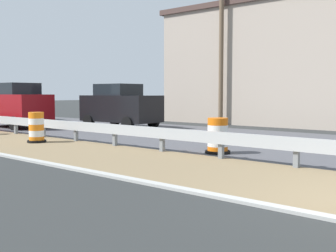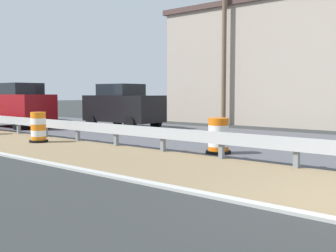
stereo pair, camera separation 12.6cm
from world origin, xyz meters
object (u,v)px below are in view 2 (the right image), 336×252
traffic_barrel_close (38,129)px  car_trailing_far_lane (19,105)px  traffic_barrel_nearest (218,138)px  car_mid_far_lane (19,104)px  car_trailing_near_lane (123,106)px  utility_pole_near (224,39)px

traffic_barrel_close → car_trailing_far_lane: car_trailing_far_lane is taller
traffic_barrel_nearest → car_trailing_far_lane: (0.96, 12.57, 0.64)m
car_mid_far_lane → car_trailing_far_lane: 6.16m
car_mid_far_lane → car_trailing_near_lane: bearing=3.5°
traffic_barrel_nearest → car_mid_far_lane: car_mid_far_lane is taller
car_trailing_near_lane → traffic_barrel_nearest: bearing=-27.5°
traffic_barrel_nearest → car_trailing_near_lane: car_trailing_near_lane is taller
car_trailing_near_lane → utility_pole_near: (4.68, -2.82, 3.49)m
car_mid_far_lane → utility_pole_near: bearing=23.9°
car_trailing_near_lane → car_trailing_far_lane: car_trailing_far_lane is taller
traffic_barrel_close → car_trailing_far_lane: bearing=65.8°
traffic_barrel_close → car_mid_far_lane: 13.08m
car_trailing_near_lane → car_trailing_far_lane: (-3.21, 4.12, 0.02)m
traffic_barrel_close → car_trailing_far_lane: size_ratio=0.25×
traffic_barrel_close → car_trailing_far_lane: (2.84, 6.32, 0.62)m
car_trailing_far_lane → utility_pole_near: size_ratio=0.48×
car_trailing_near_lane → car_trailing_far_lane: 5.22m
traffic_barrel_close → car_trailing_near_lane: 6.46m
car_trailing_near_lane → car_mid_far_lane: bearing=179.9°
car_trailing_near_lane → utility_pole_near: size_ratio=0.47×
car_trailing_far_lane → car_trailing_near_lane: bearing=-141.3°
traffic_barrel_nearest → traffic_barrel_close: (-1.88, 6.25, 0.02)m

